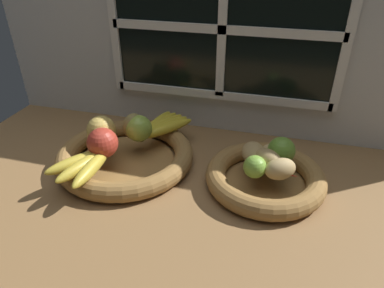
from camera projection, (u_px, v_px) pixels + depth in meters
The scene contains 17 objects.
ground_plane at pixel (196, 186), 86.84cm from camera, with size 140.00×90.00×3.00cm, color olive.
back_wall at pixel (223, 39), 96.26cm from camera, with size 140.00×4.60×55.00cm.
fruit_bowl_left at pixel (126, 156), 91.88cm from camera, with size 36.16×36.16×4.89cm.
fruit_bowl_right at pixel (265, 177), 83.64cm from camera, with size 28.94×28.94×4.89cm.
apple_red_front at pixel (103, 143), 85.05cm from camera, with size 7.70×7.70×7.70cm, color #B73828.
apple_green_back at pixel (139, 128), 92.07cm from camera, with size 7.18×7.18×7.18cm, color #8CAD3D.
apple_golden_left at pixel (101, 130), 90.78cm from camera, with size 7.66×7.66×7.66cm, color #DBB756.
pear_brown at pixel (134, 126), 92.85cm from camera, with size 6.30×5.55×7.34cm, color olive.
banana_bunch_front at pixel (85, 164), 81.13cm from camera, with size 12.10×17.23×3.17cm.
banana_bunch_back at pixel (162, 126), 97.80cm from camera, with size 12.83×18.24×2.82cm.
potato_large at pixel (267, 160), 80.97cm from camera, with size 7.67×5.21×5.12cm, color #A38451.
potato_back at pixel (277, 153), 84.35cm from camera, with size 7.80×4.91×4.08cm, color tan.
potato_small at pixel (280, 169), 77.69cm from camera, with size 7.39×4.79×5.10cm, color tan.
potato_oblong at pixel (253, 153), 84.19cm from camera, with size 8.18×5.81×4.44cm, color #A38451.
lime_near at pixel (255, 167), 78.35cm from camera, with size 5.32×5.32×5.32cm, color #7AAD3D.
lime_far at pixel (281, 150), 83.04cm from camera, with size 6.67×6.67×6.67cm, color olive.
chili_pepper at pixel (274, 171), 79.42cm from camera, with size 2.29×2.29×10.66cm, color red.
Camera 1 is at (17.09, -66.71, 52.47)cm, focal length 32.24 mm.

